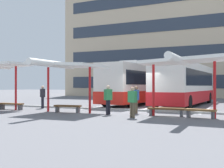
% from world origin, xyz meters
% --- Properties ---
extents(ground_plane, '(160.00, 160.00, 0.00)m').
position_xyz_m(ground_plane, '(0.00, 0.00, 0.00)').
color(ground_plane, slate).
extents(terminal_building, '(39.95, 14.96, 18.60)m').
position_xyz_m(terminal_building, '(0.03, 28.66, 7.93)').
color(terminal_building, '#C6B293').
rests_on(terminal_building, ground).
extents(coach_bus_0, '(3.45, 11.61, 3.70)m').
position_xyz_m(coach_bus_0, '(-2.10, 6.68, 1.70)').
color(coach_bus_0, silver).
rests_on(coach_bus_0, ground).
extents(coach_bus_1, '(3.36, 11.54, 3.72)m').
position_xyz_m(coach_bus_1, '(1.92, 6.68, 1.71)').
color(coach_bus_1, silver).
rests_on(coach_bus_1, ground).
extents(lane_stripe_0, '(0.16, 14.00, 0.01)m').
position_xyz_m(lane_stripe_0, '(-3.95, 6.51, 0.00)').
color(lane_stripe_0, white).
rests_on(lane_stripe_0, ground).
extents(lane_stripe_1, '(0.16, 14.00, 0.01)m').
position_xyz_m(lane_stripe_1, '(0.00, 6.51, 0.00)').
color(lane_stripe_1, white).
rests_on(lane_stripe_1, ground).
extents(lane_stripe_2, '(0.16, 14.00, 0.01)m').
position_xyz_m(lane_stripe_2, '(3.95, 6.51, 0.00)').
color(lane_stripe_2, white).
rests_on(lane_stripe_2, ground).
extents(bench_1, '(1.92, 0.44, 0.45)m').
position_xyz_m(bench_1, '(-8.15, -2.61, 0.34)').
color(bench_1, brown).
rests_on(bench_1, ground).
extents(waiting_shelter_1, '(4.02, 5.21, 3.06)m').
position_xyz_m(waiting_shelter_1, '(-3.49, -2.94, 2.82)').
color(waiting_shelter_1, red).
rests_on(waiting_shelter_1, ground).
extents(bench_2, '(1.72, 0.64, 0.45)m').
position_xyz_m(bench_2, '(-3.49, -2.73, 0.34)').
color(bench_2, brown).
rests_on(bench_2, ground).
extents(waiting_shelter_2, '(4.14, 4.52, 3.09)m').
position_xyz_m(waiting_shelter_2, '(3.35, -2.58, 2.85)').
color(waiting_shelter_2, red).
rests_on(waiting_shelter_2, ground).
extents(bench_3, '(1.95, 0.47, 0.45)m').
position_xyz_m(bench_3, '(2.45, -2.24, 0.34)').
color(bench_3, brown).
rests_on(bench_3, ground).
extents(bench_4, '(1.56, 0.62, 0.45)m').
position_xyz_m(bench_4, '(4.25, -2.40, 0.33)').
color(bench_4, brown).
rests_on(bench_4, ground).
extents(platform_kerb, '(44.00, 0.24, 0.12)m').
position_xyz_m(platform_kerb, '(0.00, -0.05, 0.06)').
color(platform_kerb, '#ADADA8').
rests_on(platform_kerb, ground).
extents(waiting_passenger_0, '(0.24, 0.47, 1.60)m').
position_xyz_m(waiting_passenger_0, '(0.53, -1.64, 0.91)').
color(waiting_passenger_0, brown).
rests_on(waiting_passenger_0, ground).
extents(waiting_passenger_1, '(0.52, 0.42, 1.63)m').
position_xyz_m(waiting_passenger_1, '(-6.94, -0.78, 0.94)').
color(waiting_passenger_1, black).
rests_on(waiting_passenger_1, ground).
extents(waiting_passenger_2, '(0.50, 0.37, 1.57)m').
position_xyz_m(waiting_passenger_2, '(1.08, -3.72, 0.90)').
color(waiting_passenger_2, brown).
rests_on(waiting_passenger_2, ground).
extents(waiting_passenger_3, '(0.36, 0.52, 1.65)m').
position_xyz_m(waiting_passenger_3, '(-0.71, -2.83, 0.95)').
color(waiting_passenger_3, black).
rests_on(waiting_passenger_3, ground).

